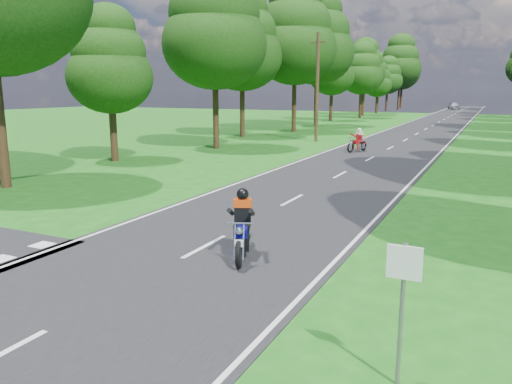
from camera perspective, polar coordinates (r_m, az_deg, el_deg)
The scene contains 9 objects.
ground at distance 11.21m, azimuth -11.32°, elevation -9.05°, with size 160.00×160.00×0.00m, color #155012.
main_road at distance 58.79m, azimuth 19.58°, elevation 7.19°, with size 7.00×140.00×0.02m, color black.
road_markings at distance 56.95m, azimuth 19.23°, elevation 7.11°, with size 7.40×140.00×0.01m.
treeline at distance 68.69m, azimuth 22.27°, elevation 14.45°, with size 40.00×115.35×14.78m.
telegraph_pole at distance 38.37m, azimuth 7.01°, elevation 11.81°, with size 1.20×0.26×8.00m.
road_sign at distance 6.87m, azimuth 16.42°, elevation -10.91°, with size 0.45×0.07×2.00m.
rider_near_blue at distance 11.76m, azimuth -1.62°, elevation -3.59°, with size 0.65×1.94×1.61m, color #100D91, non-canonical shape.
rider_far_red at distance 32.45m, azimuth 11.51°, elevation 5.86°, with size 0.60×1.80×1.50m, color #B60E18, non-canonical shape.
distant_car at distance 106.66m, azimuth 21.69°, elevation 9.15°, with size 1.68×4.18×1.42m, color #B6B8BE.
Camera 1 is at (6.42, -8.31, 3.92)m, focal length 35.00 mm.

